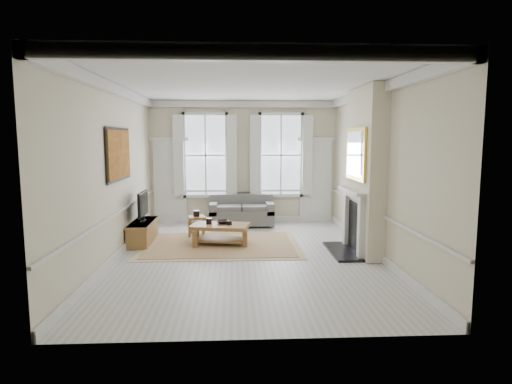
{
  "coord_description": "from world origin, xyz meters",
  "views": [
    {
      "loc": [
        -0.25,
        -8.39,
        2.36
      ],
      "look_at": [
        0.2,
        0.48,
        1.25
      ],
      "focal_mm": 30.0,
      "sensor_mm": 36.0,
      "label": 1
    }
  ],
  "objects": [
    {
      "name": "door_left",
      "position": [
        -2.05,
        3.56,
        1.15
      ],
      "size": [
        0.9,
        0.08,
        2.3
      ],
      "primitive_type": "cube",
      "color": "silver",
      "rests_on": "floor"
    },
    {
      "name": "back_wall",
      "position": [
        0.0,
        3.6,
        1.7
      ],
      "size": [
        5.2,
        0.0,
        5.2
      ],
      "primitive_type": "plane",
      "rotation": [
        1.57,
        0.0,
        0.0
      ],
      "color": "beige",
      "rests_on": "floor"
    },
    {
      "name": "tv",
      "position": [
        -2.32,
        1.25,
        0.89
      ],
      "size": [
        0.08,
        0.9,
        0.68
      ],
      "color": "black",
      "rests_on": "tv_stand"
    },
    {
      "name": "hearth",
      "position": [
        2.0,
        0.2,
        0.03
      ],
      "size": [
        0.55,
        1.5,
        0.05
      ],
      "primitive_type": "cube",
      "color": "black",
      "rests_on": "floor"
    },
    {
      "name": "sofa",
      "position": [
        -0.06,
        3.11,
        0.35
      ],
      "size": [
        1.73,
        0.84,
        0.83
      ],
      "color": "#575755",
      "rests_on": "floor"
    },
    {
      "name": "window_right",
      "position": [
        1.05,
        3.55,
        1.9
      ],
      "size": [
        1.26,
        0.2,
        2.2
      ],
      "primitive_type": null,
      "color": "#B2BCC6",
      "rests_on": "back_wall"
    },
    {
      "name": "bowl",
      "position": [
        -0.52,
        1.07,
        0.5
      ],
      "size": [
        0.34,
        0.34,
        0.07
      ],
      "primitive_type": "imported",
      "rotation": [
        0.0,
        0.0,
        0.17
      ],
      "color": "black",
      "rests_on": "coffee_table"
    },
    {
      "name": "mirror",
      "position": [
        2.21,
        0.2,
        2.05
      ],
      "size": [
        0.06,
        1.26,
        1.06
      ],
      "primitive_type": "cube",
      "color": "gold",
      "rests_on": "chimney_breast"
    },
    {
      "name": "ceramic_pot_b",
      "position": [
        -0.37,
        0.92,
        0.51
      ],
      "size": [
        0.12,
        0.12,
        0.09
      ],
      "primitive_type": "cylinder",
      "color": "black",
      "rests_on": "coffee_table"
    },
    {
      "name": "coffee_table",
      "position": [
        -0.57,
        0.97,
        0.39
      ],
      "size": [
        1.36,
        0.95,
        0.47
      ],
      "rotation": [
        0.0,
        0.0,
        -0.19
      ],
      "color": "olive",
      "rests_on": "rug"
    },
    {
      "name": "right_wall",
      "position": [
        2.6,
        0.0,
        1.7
      ],
      "size": [
        0.0,
        7.2,
        7.2
      ],
      "primitive_type": "plane",
      "rotation": [
        1.57,
        0.0,
        -1.57
      ],
      "color": "beige",
      "rests_on": "floor"
    },
    {
      "name": "left_wall",
      "position": [
        -2.6,
        0.0,
        1.7
      ],
      "size": [
        0.0,
        7.2,
        7.2
      ],
      "primitive_type": "plane",
      "rotation": [
        1.57,
        0.0,
        1.57
      ],
      "color": "beige",
      "rests_on": "floor"
    },
    {
      "name": "rug",
      "position": [
        -0.57,
        0.97,
        0.01
      ],
      "size": [
        3.5,
        2.6,
        0.02
      ],
      "primitive_type": "cube",
      "color": "#A37E54",
      "rests_on": "floor"
    },
    {
      "name": "tv_stand",
      "position": [
        -2.34,
        1.25,
        0.25
      ],
      "size": [
        0.45,
        1.38,
        0.49
      ],
      "primitive_type": "cube",
      "color": "olive",
      "rests_on": "floor"
    },
    {
      "name": "ceiling",
      "position": [
        0.0,
        0.0,
        3.4
      ],
      "size": [
        7.2,
        7.2,
        0.0
      ],
      "primitive_type": "plane",
      "rotation": [
        3.14,
        0.0,
        0.0
      ],
      "color": "white",
      "rests_on": "back_wall"
    },
    {
      "name": "fireplace",
      "position": [
        2.2,
        0.2,
        0.73
      ],
      "size": [
        0.21,
        1.45,
        1.33
      ],
      "color": "silver",
      "rests_on": "floor"
    },
    {
      "name": "floor",
      "position": [
        0.0,
        0.0,
        0.0
      ],
      "size": [
        7.2,
        7.2,
        0.0
      ],
      "primitive_type": "plane",
      "color": "#B7B5AD",
      "rests_on": "ground"
    },
    {
      "name": "ceramic_pot_a",
      "position": [
        -0.82,
        1.02,
        0.53
      ],
      "size": [
        0.13,
        0.13,
        0.13
      ],
      "primitive_type": "cylinder",
      "color": "black",
      "rests_on": "coffee_table"
    },
    {
      "name": "door_right",
      "position": [
        2.05,
        3.56,
        1.15
      ],
      "size": [
        0.9,
        0.08,
        2.3
      ],
      "primitive_type": "cube",
      "color": "silver",
      "rests_on": "floor"
    },
    {
      "name": "window_left",
      "position": [
        -1.05,
        3.55,
        1.9
      ],
      "size": [
        1.26,
        0.2,
        2.2
      ],
      "primitive_type": null,
      "color": "#B2BCC6",
      "rests_on": "back_wall"
    },
    {
      "name": "chimney_breast",
      "position": [
        2.43,
        0.2,
        1.7
      ],
      "size": [
        0.35,
        1.7,
        3.38
      ],
      "primitive_type": "cube",
      "color": "beige",
      "rests_on": "floor"
    },
    {
      "name": "painting",
      "position": [
        -2.56,
        0.3,
        2.05
      ],
      "size": [
        0.05,
        1.66,
        1.06
      ],
      "primitive_type": "cube",
      "color": "#BA7720",
      "rests_on": "left_wall"
    },
    {
      "name": "side_table",
      "position": [
        -1.17,
        1.85,
        0.39
      ],
      "size": [
        0.48,
        0.48,
        0.49
      ],
      "rotation": [
        0.0,
        0.0,
        0.22
      ],
      "color": "olive",
      "rests_on": "floor"
    }
  ]
}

